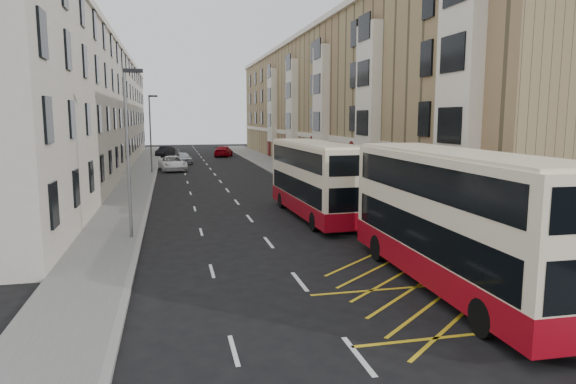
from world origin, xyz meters
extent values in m
plane|color=black|center=(0.00, 0.00, 0.00)|extent=(200.00, 200.00, 0.00)
cube|color=#63645F|center=(8.00, 30.00, 0.07)|extent=(4.00, 120.00, 0.15)
cube|color=#63645F|center=(-7.50, 30.00, 0.07)|extent=(3.00, 120.00, 0.15)
cube|color=gray|center=(6.00, 30.00, 0.07)|extent=(0.25, 120.00, 0.15)
cube|color=gray|center=(-6.00, 30.00, 0.07)|extent=(0.25, 120.00, 0.15)
cube|color=#958256|center=(15.00, 45.50, 7.50)|extent=(10.00, 79.00, 15.00)
cube|color=silver|center=(9.97, 45.50, 4.00)|extent=(0.18, 79.00, 0.50)
cube|color=silver|center=(9.90, 45.50, 15.00)|extent=(0.40, 79.00, 0.50)
cube|color=silver|center=(9.65, 10.00, 7.50)|extent=(0.80, 3.20, 10.00)
cube|color=silver|center=(9.65, 22.00, 7.50)|extent=(0.80, 3.20, 10.00)
cube|color=silver|center=(9.65, 34.00, 7.50)|extent=(0.80, 3.20, 10.00)
cube|color=silver|center=(9.65, 46.00, 7.50)|extent=(0.80, 3.20, 10.00)
cube|color=silver|center=(9.65, 58.00, 7.50)|extent=(0.80, 3.20, 10.00)
cube|color=#570809|center=(9.95, 14.00, 1.70)|extent=(0.20, 1.60, 3.00)
cube|color=#570809|center=(9.95, 26.00, 1.70)|extent=(0.20, 1.60, 3.00)
cube|color=#570809|center=(9.95, 38.00, 1.70)|extent=(0.20, 1.60, 3.00)
cube|color=#570809|center=(9.95, 50.00, 1.70)|extent=(0.20, 1.60, 3.00)
cube|color=#570809|center=(9.95, 62.00, 1.70)|extent=(0.20, 1.60, 3.00)
cube|color=beige|center=(-13.50, 45.50, 6.50)|extent=(9.00, 79.00, 13.00)
cube|color=silver|center=(-8.97, 45.50, 13.00)|extent=(0.30, 79.00, 0.50)
cube|color=black|center=(7.56, 1.90, 1.45)|extent=(0.08, 0.08, 2.60)
cube|color=black|center=(8.84, 1.90, 1.45)|extent=(0.08, 0.08, 2.60)
cube|color=black|center=(8.45, 0.60, 0.60)|extent=(0.35, 1.60, 0.06)
cylinder|color=red|center=(6.25, 2.50, 0.65)|extent=(0.06, 0.06, 1.00)
cylinder|color=red|center=(6.25, 5.75, 0.65)|extent=(0.06, 0.06, 1.00)
cylinder|color=red|center=(6.25, 9.00, 0.65)|extent=(0.06, 0.06, 1.00)
cube|color=red|center=(6.25, 5.75, 1.13)|extent=(0.05, 6.50, 0.06)
cube|color=red|center=(6.25, 5.75, 0.70)|extent=(0.05, 6.50, 0.06)
cylinder|color=slate|center=(-6.40, 12.00, 4.15)|extent=(0.16, 0.16, 8.00)
cube|color=black|center=(-6.00, 12.00, 8.05)|extent=(0.90, 0.18, 0.18)
cylinder|color=slate|center=(-6.40, 42.00, 4.15)|extent=(0.16, 0.16, 8.00)
cube|color=black|center=(-6.00, 42.00, 8.05)|extent=(0.90, 0.18, 0.18)
cube|color=#FEECC5|center=(5.00, 2.10, 2.52)|extent=(2.97, 11.99, 4.29)
cube|color=maroon|center=(5.00, 2.10, 0.87)|extent=(3.00, 12.02, 0.98)
cube|color=black|center=(5.00, 2.10, 2.01)|extent=(2.99, 11.04, 1.19)
cube|color=black|center=(5.00, 2.10, 3.85)|extent=(2.99, 11.04, 1.08)
cube|color=#FEECC5|center=(5.00, 2.10, 4.71)|extent=(2.85, 11.51, 0.13)
cube|color=black|center=(5.13, 8.05, 2.06)|extent=(2.31, 0.14, 1.41)
cube|color=black|center=(5.13, 8.05, 4.29)|extent=(1.90, 0.13, 0.49)
cylinder|color=black|center=(3.86, 5.95, 0.54)|extent=(0.33, 1.09, 1.08)
cylinder|color=black|center=(6.31, 5.89, 0.54)|extent=(0.33, 1.09, 1.08)
cylinder|color=black|center=(3.69, -1.69, 0.54)|extent=(0.33, 1.09, 1.08)
cylinder|color=black|center=(6.14, -1.74, 0.54)|extent=(0.33, 1.09, 1.08)
cube|color=#FEECC5|center=(3.83, 15.47, 2.36)|extent=(2.86, 11.22, 4.00)
cube|color=maroon|center=(3.83, 15.47, 0.81)|extent=(2.90, 11.25, 0.91)
cube|color=black|center=(3.83, 15.47, 1.87)|extent=(2.88, 10.33, 1.11)
cube|color=black|center=(3.83, 15.47, 3.60)|extent=(2.88, 10.33, 1.01)
cube|color=#FEECC5|center=(3.83, 15.47, 4.40)|extent=(2.75, 10.77, 0.12)
cube|color=black|center=(3.66, 21.02, 1.93)|extent=(2.15, 0.15, 1.32)
cube|color=black|center=(3.66, 21.02, 4.00)|extent=(1.77, 0.13, 0.46)
cube|color=black|center=(3.99, 9.92, 1.93)|extent=(2.15, 0.15, 1.22)
cylinder|color=black|center=(2.58, 19.00, 0.51)|extent=(0.31, 1.02, 1.01)
cylinder|color=black|center=(4.87, 19.07, 0.51)|extent=(0.31, 1.02, 1.01)
cylinder|color=black|center=(2.79, 11.87, 0.51)|extent=(0.31, 1.02, 1.01)
cylinder|color=black|center=(5.08, 11.94, 0.51)|extent=(0.31, 1.02, 1.01)
imported|color=black|center=(8.46, 1.07, 1.06)|extent=(0.79, 0.77, 1.83)
imported|color=black|center=(7.45, 2.00, 0.98)|extent=(1.00, 0.91, 1.66)
imported|color=black|center=(6.35, 7.16, 0.99)|extent=(0.98, 0.41, 1.67)
imported|color=white|center=(-4.25, 44.95, 0.81)|extent=(3.38, 6.10, 1.62)
imported|color=#B3B5BB|center=(-2.85, 53.26, 0.74)|extent=(2.37, 4.56, 1.48)
imported|color=black|center=(-5.20, 67.20, 0.76)|extent=(3.08, 4.88, 1.52)
imported|color=#A5000C|center=(3.37, 64.38, 0.78)|extent=(3.57, 5.80, 1.57)
camera|label=1|loc=(-4.41, -13.39, 5.91)|focal=32.00mm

